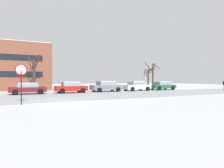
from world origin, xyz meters
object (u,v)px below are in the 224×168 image
parked_car_maroon (28,88)px  parked_car_white (137,86)px  parked_car_green (162,86)px  stop_sign (21,76)px  parked_car_red (71,87)px  pedestrian_crossing (224,84)px  parked_car_gray (106,86)px

parked_car_maroon → parked_car_white: bearing=0.1°
parked_car_maroon → parked_car_green: parked_car_green is taller
parked_car_white → stop_sign: bearing=-148.0°
parked_car_red → parked_car_white: size_ratio=0.95×
parked_car_red → parked_car_green: bearing=0.9°
stop_sign → parked_car_maroon: (0.70, 9.88, -1.25)m
parked_car_maroon → pedestrian_crossing: bearing=-10.2°
parked_car_maroon → stop_sign: bearing=-94.1°
parked_car_gray → pedestrian_crossing: 18.91m
parked_car_red → parked_car_white: 10.09m
parked_car_gray → parked_car_white: 5.05m
parked_car_green → parked_car_white: bearing=-179.6°
parked_car_maroon → parked_car_red: (5.05, -0.17, 0.04)m
parked_car_white → pedestrian_crossing: bearing=-21.2°
parked_car_white → parked_car_green: 5.05m
parked_car_white → pedestrian_crossing: 14.09m
parked_car_gray → pedestrian_crossing: size_ratio=2.69×
stop_sign → parked_car_gray: bearing=42.8°
parked_car_maroon → parked_car_red: parked_car_red is taller
parked_car_red → parked_car_green: parked_car_red is taller
parked_car_white → parked_car_maroon: bearing=-179.9°
parked_car_white → pedestrian_crossing: pedestrian_crossing is taller
parked_car_green → parked_car_maroon: bearing=-179.8°
parked_car_gray → pedestrian_crossing: pedestrian_crossing is taller
stop_sign → pedestrian_crossing: stop_sign is taller
parked_car_red → parked_car_white: bearing=1.2°
stop_sign → parked_car_red: (5.75, 9.71, -1.21)m
pedestrian_crossing → stop_sign: bearing=-170.6°
parked_car_gray → stop_sign: bearing=-137.2°
parked_car_green → pedestrian_crossing: (8.09, -5.13, 0.24)m
stop_sign → parked_car_gray: (10.79, 10.00, -1.18)m
stop_sign → parked_car_white: size_ratio=0.66×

